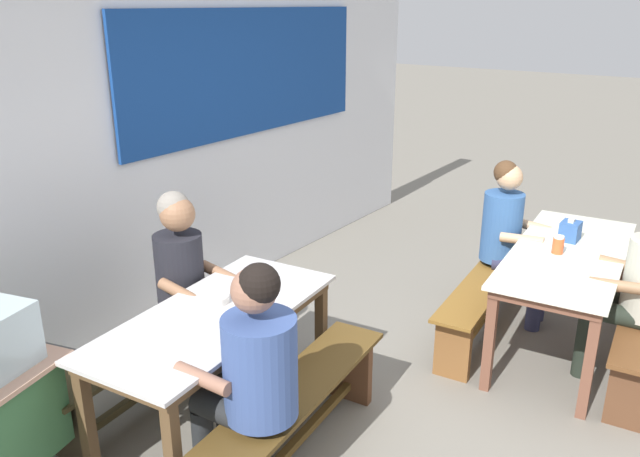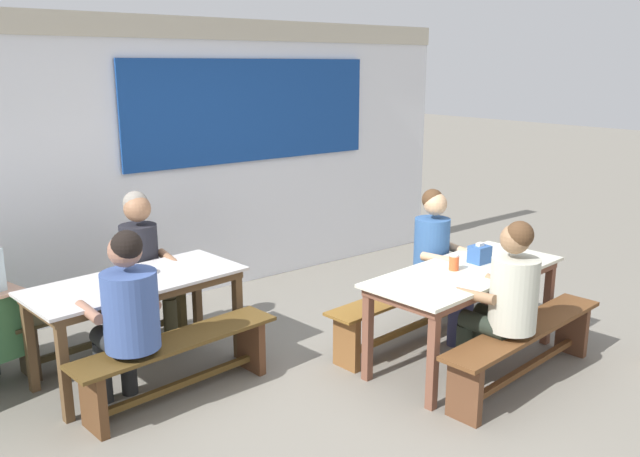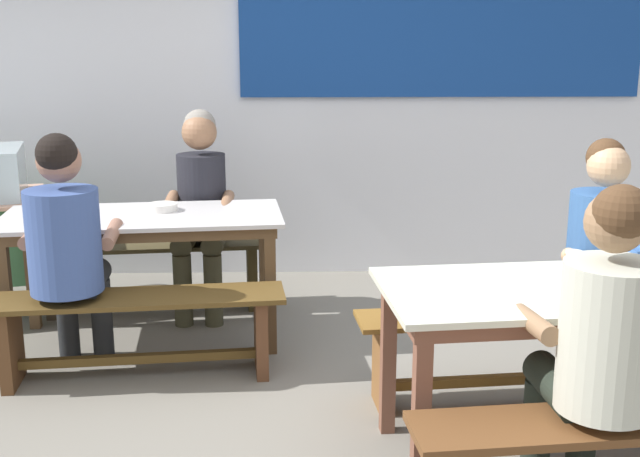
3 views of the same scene
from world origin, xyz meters
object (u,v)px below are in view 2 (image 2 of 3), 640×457
Objects in this scene: dining_table_far at (137,290)px; soup_bowl at (143,271)px; bench_far_back at (107,317)px; bench_near_front at (525,344)px; person_near_front at (505,296)px; person_center_facing at (143,259)px; bench_far_front at (179,359)px; tissue_box at (479,254)px; dining_table_near at (466,279)px; condiment_jar at (454,262)px; bench_near_back at (409,307)px; person_right_near_table at (438,256)px; person_left_back_turned at (127,310)px.

dining_table_far is 0.17m from soup_bowl.
bench_near_front is (2.13, -2.36, 0.01)m from bench_far_back.
soup_bowl is at bearing 135.69° from bench_near_front.
person_near_front is 2.79m from person_center_facing.
bench_far_front is 2.38m from tissue_box.
dining_table_near is at bearing -33.08° from dining_table_far.
person_center_facing reaches higher than person_near_front.
condiment_jar is 2.30m from soup_bowl.
bench_far_front is at bearing 146.85° from bench_near_front.
bench_far_front is 1.19× the size of person_center_facing.
bench_near_back is 10.89× the size of tissue_box.
dining_table_far is at bearing -84.23° from bench_far_back.
dining_table_far is 9.36× the size of soup_bowl.
condiment_jar is (0.09, 0.53, 0.09)m from person_near_front.
person_right_near_table reaches higher than bench_far_back.
bench_far_front is 1.21× the size of person_near_front.
bench_far_back is 9.38× the size of tissue_box.
dining_table_near is 2.45m from person_left_back_turned.
person_left_back_turned is at bearing 160.88° from condiment_jar.
dining_table_near is at bearing -45.61° from person_center_facing.
person_center_facing is at bearing 127.99° from bench_near_front.
person_center_facing is 7.90× the size of tissue_box.
person_center_facing is at bearing 61.54° from dining_table_far.
bench_near_front is 0.45m from person_near_front.
person_left_back_turned is at bearing 160.25° from dining_table_near.
bench_near_back is 1.40× the size of person_near_front.
person_right_near_table is at bearing -8.51° from bench_far_front.
bench_near_back is 10.26× the size of soup_bowl.
bench_far_front and bench_near_back have the same top height.
dining_table_near reaches higher than bench_near_back.
bench_near_back is 0.74m from tissue_box.
bench_far_front is at bearing 144.78° from person_near_front.
bench_near_back is at bearing 83.27° from person_near_front.
person_center_facing is (-1.60, 2.28, 0.02)m from person_near_front.
person_near_front is (1.81, -1.28, 0.41)m from bench_far_front.
person_near_front is at bearing -35.22° from bench_far_front.
tissue_box is 0.94× the size of soup_bowl.
soup_bowl is (-1.93, 1.42, 0.10)m from dining_table_near.
person_center_facing is (0.21, 1.00, 0.43)m from bench_far_front.
bench_far_front is 1.20× the size of person_right_near_table.
tissue_box reaches higher than bench_far_front.
dining_table_near is 1.40× the size of person_left_back_turned.
dining_table_far is at bearing -118.46° from person_center_facing.
person_near_front reaches higher than soup_bowl.
person_near_front is at bearing -54.92° from person_center_facing.
tissue_box is at bearing 53.95° from person_near_front.
bench_far_back is at bearing 138.52° from dining_table_near.
bench_near_back is 2.14m from soup_bowl.
bench_far_back is at bearing 138.32° from condiment_jar.
dining_table_far is 0.57m from person_left_back_turned.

